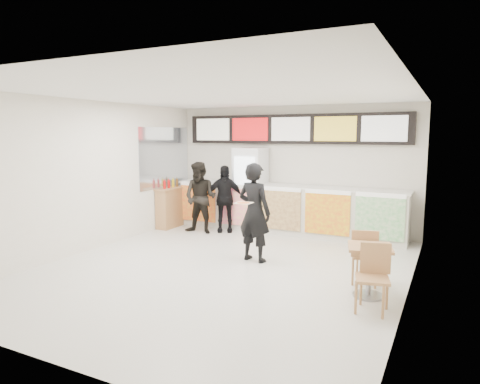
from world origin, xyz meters
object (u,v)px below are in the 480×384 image
Objects in this scene: service_counter at (285,209)px; cafe_table at (369,262)px; condiment_ledge at (171,207)px; customer_main at (254,212)px; customer_left at (200,198)px; drinks_fridge at (250,189)px; customer_mid at (224,199)px.

service_counter is 3.52× the size of cafe_table.
cafe_table is 5.92m from condiment_ledge.
customer_main reaches higher than service_counter.
customer_main is 3.57m from condiment_ledge.
cafe_table is at bearing -33.13° from customer_left.
drinks_fridge is 4.78m from cafe_table.
service_counter is 2.44m from customer_main.
customer_main is (0.29, -2.40, 0.34)m from service_counter.
condiment_ledge is (-2.82, -0.68, -0.06)m from service_counter.
customer_left is at bearing -13.03° from condiment_ledge.
customer_left is 1.05× the size of customer_mid.
customer_mid is (-0.42, -0.56, -0.20)m from drinks_fridge.
condiment_ledge is at bearing 162.57° from customer_left.
customer_main is 2.55m from customer_left.
cafe_table is 1.32× the size of condiment_ledge.
customer_left reaches higher than customer_mid.
drinks_fridge is 1.10× the size of customer_main.
customer_main is at bearing -74.70° from customer_mid.
customer_left is at bearing -164.84° from customer_mid.
drinks_fridge is at bearing -52.97° from customer_main.
drinks_fridge reaches higher than customer_main.
drinks_fridge is at bearing 43.32° from customer_left.
customer_left is 4.90m from cafe_table.
cafe_table is at bearing 168.72° from customer_main.
condiment_ledge is (-3.11, 1.72, -0.40)m from customer_main.
customer_mid is at bearing 36.96° from customer_left.
condiment_ledge is (-5.32, 2.59, -0.01)m from cafe_table.
service_counter is 1.03m from drinks_fridge.
service_counter is 3.47× the size of customer_mid.
customer_mid is (-1.64, 1.86, -0.11)m from customer_main.
customer_mid is (-1.36, -0.54, 0.23)m from service_counter.
service_counter is at bearing -72.99° from customer_main.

